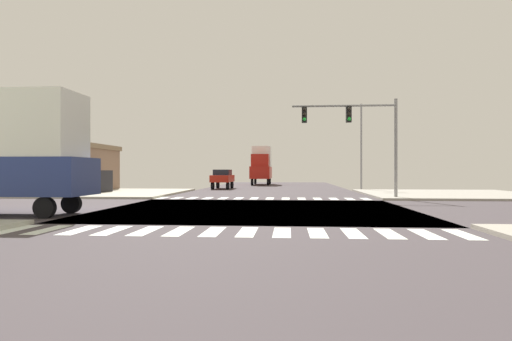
# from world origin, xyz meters

# --- Properties ---
(ground) EXTENTS (90.00, 90.00, 0.05)m
(ground) POSITION_xyz_m (0.00, 0.00, -0.03)
(ground) COLOR #433C40
(sidewalk_corner_ne) EXTENTS (12.00, 12.00, 0.14)m
(sidewalk_corner_ne) POSITION_xyz_m (13.00, 12.00, 0.07)
(sidewalk_corner_ne) COLOR #A09B91
(sidewalk_corner_ne) RESTS_ON ground
(sidewalk_corner_nw) EXTENTS (12.00, 12.00, 0.14)m
(sidewalk_corner_nw) POSITION_xyz_m (-13.00, 12.00, 0.07)
(sidewalk_corner_nw) COLOR #A7A291
(sidewalk_corner_nw) RESTS_ON ground
(crosswalk_near) EXTENTS (13.50, 2.00, 0.01)m
(crosswalk_near) POSITION_xyz_m (-0.25, -7.30, 0.00)
(crosswalk_near) COLOR white
(crosswalk_near) RESTS_ON ground
(crosswalk_far) EXTENTS (13.50, 2.00, 0.01)m
(crosswalk_far) POSITION_xyz_m (-0.25, 7.30, 0.00)
(crosswalk_far) COLOR white
(crosswalk_far) RESTS_ON ground
(traffic_signal_mast) EXTENTS (6.57, 0.55, 6.27)m
(traffic_signal_mast) POSITION_xyz_m (5.57, 7.43, 4.64)
(traffic_signal_mast) COLOR gray
(traffic_signal_mast) RESTS_ON ground
(street_lamp) EXTENTS (1.78, 0.32, 7.70)m
(street_lamp) POSITION_xyz_m (7.61, 18.39, 4.63)
(street_lamp) COLOR gray
(street_lamp) RESTS_ON ground
(bank_building) EXTENTS (13.43, 7.69, 3.98)m
(bank_building) POSITION_xyz_m (-19.96, 14.64, 2.00)
(bank_building) COLOR #856651
(bank_building) RESTS_ON ground
(box_truck_crossing_2) EXTENTS (2.40, 7.20, 4.85)m
(box_truck_crossing_2) POSITION_xyz_m (-2.00, 33.79, 2.56)
(box_truck_crossing_2) COLOR black
(box_truck_crossing_2) RESTS_ON ground
(sedan_queued_2) EXTENTS (1.80, 4.30, 1.88)m
(sedan_queued_2) POSITION_xyz_m (-5.00, 21.25, 1.12)
(sedan_queued_2) COLOR black
(sedan_queued_2) RESTS_ON ground
(box_truck_trailing_4) EXTENTS (7.20, 2.40, 4.85)m
(box_truck_trailing_4) POSITION_xyz_m (-9.80, -3.50, 2.56)
(box_truck_trailing_4) COLOR black
(box_truck_trailing_4) RESTS_ON ground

